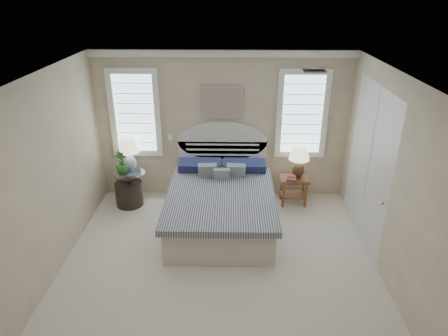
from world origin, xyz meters
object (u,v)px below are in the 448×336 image
at_px(lamp_left, 129,151).
at_px(lamp_right, 299,158).
at_px(bed, 221,202).
at_px(side_table_left, 131,185).
at_px(floor_pot, 129,194).
at_px(nightstand_right, 294,184).

xyz_separation_m(lamp_left, lamp_right, (3.01, -0.01, -0.11)).
bearing_deg(lamp_right, lamp_left, 179.87).
bearing_deg(bed, lamp_left, 156.66).
height_order(bed, side_table_left, bed).
relative_size(bed, floor_pot, 4.68).
xyz_separation_m(nightstand_right, lamp_right, (0.06, 0.01, 0.51)).
distance_m(side_table_left, nightstand_right, 2.95).
distance_m(nightstand_right, floor_pot, 2.99).
bearing_deg(lamp_left, floor_pot, -106.15).
height_order(bed, nightstand_right, bed).
bearing_deg(bed, lamp_right, 27.46).
bearing_deg(floor_pot, lamp_right, 2.38).
bearing_deg(side_table_left, nightstand_right, 1.94).
bearing_deg(bed, side_table_left, 160.26).
relative_size(side_table_left, floor_pot, 1.29).
relative_size(side_table_left, nightstand_right, 1.19).
distance_m(floor_pot, lamp_left, 0.80).
bearing_deg(lamp_left, nightstand_right, -0.38).
height_order(side_table_left, lamp_right, lamp_right).
height_order(nightstand_right, lamp_right, lamp_right).
bearing_deg(nightstand_right, bed, -151.97).
bearing_deg(floor_pot, lamp_left, 73.85).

